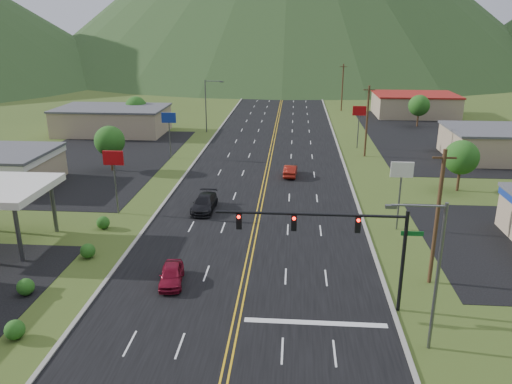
# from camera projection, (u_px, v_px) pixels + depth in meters

# --- Properties ---
(traffic_signal) EXTENTS (13.10, 0.43, 7.00)m
(traffic_signal) POSITION_uv_depth(u_px,v_px,m) (341.00, 234.00, 31.55)
(traffic_signal) COLOR black
(traffic_signal) RESTS_ON ground
(streetlight_east) EXTENTS (3.28, 0.25, 9.00)m
(streetlight_east) POSITION_uv_depth(u_px,v_px,m) (433.00, 268.00, 27.47)
(streetlight_east) COLOR #59595E
(streetlight_east) RESTS_ON ground
(streetlight_west) EXTENTS (3.28, 0.25, 9.00)m
(streetlight_west) POSITION_uv_depth(u_px,v_px,m) (208.00, 102.00, 85.86)
(streetlight_west) COLOR #59595E
(streetlight_west) RESTS_ON ground
(building_west_far) EXTENTS (18.40, 11.40, 4.50)m
(building_west_far) POSITION_uv_depth(u_px,v_px,m) (113.00, 120.00, 86.11)
(building_west_far) COLOR tan
(building_west_far) RESTS_ON ground
(building_east_mid) EXTENTS (14.40, 11.40, 4.30)m
(building_east_mid) POSITION_uv_depth(u_px,v_px,m) (500.00, 144.00, 69.42)
(building_east_mid) COLOR tan
(building_east_mid) RESTS_ON ground
(building_east_far) EXTENTS (16.40, 12.40, 4.50)m
(building_east_far) POSITION_uv_depth(u_px,v_px,m) (415.00, 105.00, 102.76)
(building_east_far) COLOR tan
(building_east_far) RESTS_ON ground
(pole_sign_west_a) EXTENTS (2.00, 0.18, 6.40)m
(pole_sign_west_a) POSITION_uv_depth(u_px,v_px,m) (114.00, 164.00, 48.27)
(pole_sign_west_a) COLOR #59595E
(pole_sign_west_a) RESTS_ON ground
(pole_sign_west_b) EXTENTS (2.00, 0.18, 6.40)m
(pole_sign_west_b) POSITION_uv_depth(u_px,v_px,m) (169.00, 122.00, 69.06)
(pole_sign_west_b) COLOR #59595E
(pole_sign_west_b) RESTS_ON ground
(pole_sign_east_a) EXTENTS (2.00, 0.18, 6.40)m
(pole_sign_east_a) POSITION_uv_depth(u_px,v_px,m) (401.00, 177.00, 44.39)
(pole_sign_east_a) COLOR #59595E
(pole_sign_east_a) RESTS_ON ground
(pole_sign_east_b) EXTENTS (2.00, 0.18, 6.40)m
(pole_sign_east_b) POSITION_uv_depth(u_px,v_px,m) (359.00, 115.00, 74.63)
(pole_sign_east_b) COLOR #59595E
(pole_sign_east_b) RESTS_ON ground
(tree_west_a) EXTENTS (3.84, 3.84, 5.82)m
(tree_west_a) POSITION_uv_depth(u_px,v_px,m) (110.00, 141.00, 63.26)
(tree_west_a) COLOR #382314
(tree_west_a) RESTS_ON ground
(tree_west_b) EXTENTS (3.84, 3.84, 5.82)m
(tree_west_b) POSITION_uv_depth(u_px,v_px,m) (136.00, 107.00, 89.15)
(tree_west_b) COLOR #382314
(tree_west_b) RESTS_ON ground
(tree_east_a) EXTENTS (3.84, 3.84, 5.82)m
(tree_east_a) POSITION_uv_depth(u_px,v_px,m) (461.00, 157.00, 55.44)
(tree_east_a) COLOR #382314
(tree_east_a) RESTS_ON ground
(tree_east_b) EXTENTS (3.84, 3.84, 5.82)m
(tree_east_b) POSITION_uv_depth(u_px,v_px,m) (419.00, 105.00, 91.05)
(tree_east_b) COLOR #382314
(tree_east_b) RESTS_ON ground
(utility_pole_a) EXTENTS (1.60, 0.28, 10.00)m
(utility_pole_a) POSITION_uv_depth(u_px,v_px,m) (437.00, 217.00, 34.88)
(utility_pole_a) COLOR #382314
(utility_pole_a) RESTS_ON ground
(utility_pole_b) EXTENTS (1.60, 0.28, 10.00)m
(utility_pole_b) POSITION_uv_depth(u_px,v_px,m) (367.00, 121.00, 69.84)
(utility_pole_b) COLOR #382314
(utility_pole_b) RESTS_ON ground
(utility_pole_c) EXTENTS (1.60, 0.28, 10.00)m
(utility_pole_c) POSITION_uv_depth(u_px,v_px,m) (342.00, 87.00, 107.65)
(utility_pole_c) COLOR #382314
(utility_pole_c) RESTS_ON ground
(utility_pole_d) EXTENTS (1.60, 0.28, 10.00)m
(utility_pole_d) POSITION_uv_depth(u_px,v_px,m) (331.00, 71.00, 145.45)
(utility_pole_d) COLOR #382314
(utility_pole_d) RESTS_ON ground
(car_red_near) EXTENTS (2.16, 4.21, 1.37)m
(car_red_near) POSITION_uv_depth(u_px,v_px,m) (172.00, 275.00, 36.09)
(car_red_near) COLOR maroon
(car_red_near) RESTS_ON ground
(car_dark_mid) EXTENTS (2.23, 5.26, 1.52)m
(car_dark_mid) POSITION_uv_depth(u_px,v_px,m) (204.00, 204.00, 50.33)
(car_dark_mid) COLOR black
(car_dark_mid) RESTS_ON ground
(car_red_far) EXTENTS (1.75, 4.34, 1.40)m
(car_red_far) POSITION_uv_depth(u_px,v_px,m) (290.00, 171.00, 61.81)
(car_red_far) COLOR maroon
(car_red_far) RESTS_ON ground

